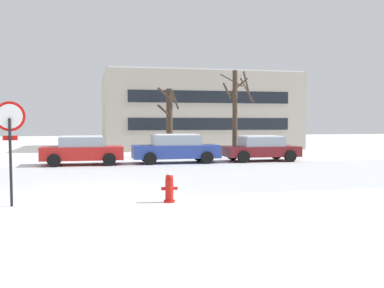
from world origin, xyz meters
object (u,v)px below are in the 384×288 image
object	(u,v)px
fire_hydrant	(169,187)
stop_sign	(10,133)
parked_car_blue	(176,148)
parked_car_maroon	(261,148)
parked_car_red	(82,150)

from	to	relation	value
fire_hydrant	stop_sign	bearing A→B (deg)	176.63
parked_car_blue	parked_car_maroon	xyz separation A→B (m)	(4.82, 0.14, -0.06)
stop_sign	parked_car_blue	xyz separation A→B (m)	(6.42, 11.44, -1.11)
stop_sign	parked_car_blue	bearing A→B (deg)	60.70
fire_hydrant	parked_car_maroon	bearing A→B (deg)	58.69
stop_sign	fire_hydrant	distance (m)	4.32
fire_hydrant	parked_car_red	world-z (taller)	parked_car_red
parked_car_blue	parked_car_maroon	world-z (taller)	parked_car_blue
parked_car_red	parked_car_maroon	world-z (taller)	parked_car_red
stop_sign	fire_hydrant	xyz separation A→B (m)	(4.05, -0.24, -1.48)
parked_car_red	fire_hydrant	bearing A→B (deg)	-78.11
fire_hydrant	parked_car_maroon	distance (m)	13.83
stop_sign	parked_car_maroon	world-z (taller)	stop_sign
parked_car_maroon	stop_sign	bearing A→B (deg)	-134.15
stop_sign	parked_car_red	distance (m)	11.60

